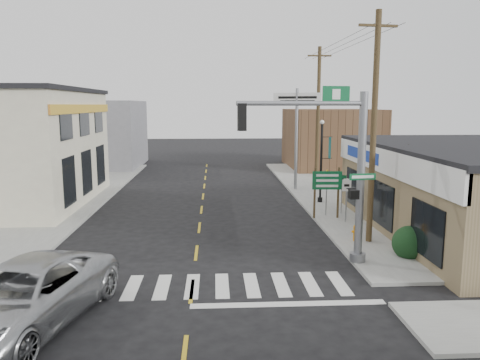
{
  "coord_description": "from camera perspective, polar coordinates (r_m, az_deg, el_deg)",
  "views": [
    {
      "loc": [
        0.78,
        -14.6,
        6.03
      ],
      "look_at": [
        1.88,
        5.39,
        2.8
      ],
      "focal_mm": 35.0,
      "sensor_mm": 36.0,
      "label": 1
    }
  ],
  "objects": [
    {
      "name": "ground",
      "position": [
        15.81,
        -5.9,
        -13.3
      ],
      "size": [
        140.0,
        140.0,
        0.0
      ],
      "primitive_type": "plane",
      "color": "black",
      "rests_on": "ground"
    },
    {
      "name": "utility_pole_far",
      "position": [
        35.62,
        9.49,
        7.88
      ],
      "size": [
        1.76,
        0.26,
        10.1
      ],
      "rotation": [
        0.0,
        0.0,
        0.03
      ],
      "color": "#3B231E",
      "rests_on": "sidewalk_right"
    },
    {
      "name": "shrub_back",
      "position": [
        26.03,
        16.74,
        -3.4
      ],
      "size": [
        1.09,
        1.09,
        0.82
      ],
      "primitive_type": "ellipsoid",
      "color": "black",
      "rests_on": "sidewalk_right"
    },
    {
      "name": "traffic_signal_pole",
      "position": [
        17.59,
        12.17,
        2.44
      ],
      "size": [
        5.18,
        0.39,
        6.56
      ],
      "rotation": [
        0.0,
        0.0,
        0.11
      ],
      "color": "gray",
      "rests_on": "sidewalk_right"
    },
    {
      "name": "sidewalk_right",
      "position": [
        29.41,
        13.16,
        -2.78
      ],
      "size": [
        6.0,
        38.0,
        0.13
      ],
      "primitive_type": "cube",
      "color": "gray",
      "rests_on": "ground"
    },
    {
      "name": "bldg_distant_right",
      "position": [
        46.1,
        10.98,
        4.98
      ],
      "size": [
        8.0,
        10.0,
        5.6
      ],
      "primitive_type": "cube",
      "color": "brown",
      "rests_on": "ground"
    },
    {
      "name": "center_line",
      "position": [
        23.4,
        -4.98,
        -5.79
      ],
      "size": [
        0.12,
        56.0,
        0.01
      ],
      "primitive_type": "cube",
      "color": "gold",
      "rests_on": "ground"
    },
    {
      "name": "crosswalk",
      "position": [
        16.18,
        -5.83,
        -12.74
      ],
      "size": [
        11.0,
        2.2,
        0.01
      ],
      "primitive_type": "cube",
      "color": "silver",
      "rests_on": "ground"
    },
    {
      "name": "fire_hydrant",
      "position": [
        21.15,
        13.93,
        -6.19
      ],
      "size": [
        0.23,
        0.23,
        0.74
      ],
      "rotation": [
        0.0,
        0.0,
        -0.43
      ],
      "color": "#D07A00",
      "rests_on": "sidewalk_right"
    },
    {
      "name": "suv",
      "position": [
        14.34,
        -24.98,
        -12.74
      ],
      "size": [
        4.43,
        6.9,
        1.77
      ],
      "primitive_type": "imported",
      "rotation": [
        0.0,
        0.0,
        -0.25
      ],
      "color": "#A5A7AA",
      "rests_on": "ground"
    },
    {
      "name": "ped_crossing_sign",
      "position": [
        25.36,
        10.54,
        -0.46
      ],
      "size": [
        0.97,
        0.07,
        2.5
      ],
      "rotation": [
        0.0,
        0.0,
        0.37
      ],
      "color": "gray",
      "rests_on": "sidewalk_right"
    },
    {
      "name": "lamp_post",
      "position": [
        28.73,
        9.99,
        3.04
      ],
      "size": [
        0.65,
        0.51,
        5.0
      ],
      "rotation": [
        0.0,
        0.0,
        0.34
      ],
      "color": "black",
      "rests_on": "sidewalk_right"
    },
    {
      "name": "dance_center_sign",
      "position": [
        32.89,
        6.93,
        7.99
      ],
      "size": [
        3.3,
        0.21,
        7.02
      ],
      "rotation": [
        0.0,
        0.0,
        -0.37
      ],
      "color": "gray",
      "rests_on": "sidewalk_right"
    },
    {
      "name": "shrub_front",
      "position": [
        19.74,
        19.97,
        -7.24
      ],
      "size": [
        1.37,
        1.37,
        1.03
      ],
      "primitive_type": "ellipsoid",
      "color": "#17371B",
      "rests_on": "sidewalk_right"
    },
    {
      "name": "utility_pole_near",
      "position": [
        20.6,
        15.99,
        6.27
      ],
      "size": [
        1.69,
        0.25,
        9.72
      ],
      "rotation": [
        0.0,
        0.0,
        0.13
      ],
      "color": "#433223",
      "rests_on": "sidewalk_right"
    },
    {
      "name": "guide_sign",
      "position": [
        24.76,
        10.54,
        -0.65
      ],
      "size": [
        1.53,
        0.13,
        2.69
      ],
      "rotation": [
        0.0,
        0.0,
        -0.06
      ],
      "color": "#4D3C23",
      "rests_on": "sidewalk_right"
    },
    {
      "name": "bare_tree",
      "position": [
        23.34,
        21.51,
        3.27
      ],
      "size": [
        2.39,
        2.39,
        4.78
      ],
      "rotation": [
        0.0,
        0.0,
        0.31
      ],
      "color": "black",
      "rests_on": "sidewalk_right"
    },
    {
      "name": "sidewalk_left",
      "position": [
        29.88,
        -22.22,
        -3.04
      ],
      "size": [
        6.0,
        38.0,
        0.13
      ],
      "primitive_type": "cube",
      "color": "gray",
      "rests_on": "ground"
    },
    {
      "name": "bldg_distant_left",
      "position": [
        48.15,
        -17.39,
        5.38
      ],
      "size": [
        9.0,
        10.0,
        6.4
      ],
      "primitive_type": "cube",
      "color": "gray",
      "rests_on": "ground"
    }
  ]
}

